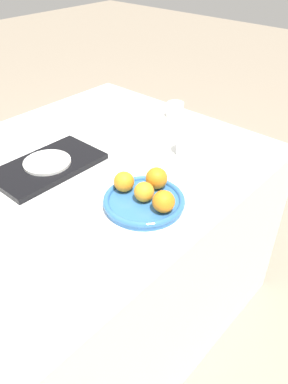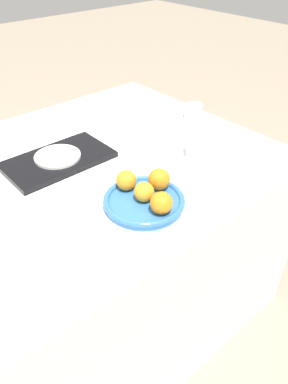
% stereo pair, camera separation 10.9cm
% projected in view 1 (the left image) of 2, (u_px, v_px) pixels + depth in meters
% --- Properties ---
extents(ground_plane, '(12.00, 12.00, 0.00)m').
position_uv_depth(ground_plane, '(79.00, 320.00, 1.70)').
color(ground_plane, gray).
extents(table, '(1.49, 1.05, 0.77)m').
position_uv_depth(table, '(69.00, 260.00, 1.47)').
color(table, white).
rests_on(table, ground_plane).
extents(fruit_platter, '(0.25, 0.25, 0.03)m').
position_uv_depth(fruit_platter, '(144.00, 201.00, 1.12)').
color(fruit_platter, '#336BAD').
rests_on(fruit_platter, table).
extents(orange_0, '(0.06, 0.06, 0.06)m').
position_uv_depth(orange_0, '(144.00, 192.00, 1.10)').
color(orange_0, orange).
rests_on(orange_0, fruit_platter).
extents(orange_1, '(0.07, 0.07, 0.07)m').
position_uv_depth(orange_1, '(157.00, 178.00, 1.15)').
color(orange_1, orange).
rests_on(orange_1, fruit_platter).
extents(orange_2, '(0.07, 0.07, 0.07)m').
position_uv_depth(orange_2, '(164.00, 202.00, 1.05)').
color(orange_2, orange).
rests_on(orange_2, fruit_platter).
extents(orange_3, '(0.06, 0.06, 0.06)m').
position_uv_depth(orange_3, '(124.00, 182.00, 1.14)').
color(orange_3, orange).
rests_on(orange_3, fruit_platter).
extents(water_glass, '(0.08, 0.08, 0.10)m').
position_uv_depth(water_glass, '(187.00, 142.00, 1.34)').
color(water_glass, silver).
rests_on(water_glass, table).
extents(serving_tray, '(0.37, 0.21, 0.02)m').
position_uv_depth(serving_tray, '(48.00, 166.00, 1.29)').
color(serving_tray, black).
rests_on(serving_tray, table).
extents(side_plate, '(0.16, 0.16, 0.01)m').
position_uv_depth(side_plate, '(47.00, 162.00, 1.28)').
color(side_plate, silver).
rests_on(side_plate, serving_tray).
extents(cup_0, '(0.07, 0.07, 0.07)m').
position_uv_depth(cup_0, '(175.00, 110.00, 1.61)').
color(cup_0, white).
rests_on(cup_0, table).
extents(cup_1, '(0.08, 0.08, 0.08)m').
position_uv_depth(cup_1, '(54.00, 233.00, 0.97)').
color(cup_1, white).
rests_on(cup_1, table).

